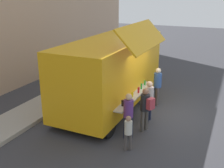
% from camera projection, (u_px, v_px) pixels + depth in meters
% --- Properties ---
extents(ground_plane, '(60.00, 60.00, 0.00)m').
position_uv_depth(ground_plane, '(154.00, 113.00, 11.16)').
color(ground_plane, '#38383D').
extents(food_truck_main, '(6.29, 3.11, 3.64)m').
position_uv_depth(food_truck_main, '(112.00, 71.00, 11.38)').
color(food_truck_main, '#F2A714').
rests_on(food_truck_main, ground).
extents(trash_bin, '(0.60, 0.60, 1.04)m').
position_uv_depth(trash_bin, '(103.00, 68.00, 15.87)').
color(trash_bin, '#2C5E36').
rests_on(trash_bin, ground).
extents(customer_front_ordering, '(0.52, 0.32, 1.59)m').
position_uv_depth(customer_front_ordering, '(149.00, 98.00, 10.22)').
color(customer_front_ordering, '#1E243A').
rests_on(customer_front_ordering, ground).
extents(customer_mid_with_backpack, '(0.42, 0.52, 1.60)m').
position_uv_depth(customer_mid_with_backpack, '(146.00, 106.00, 9.44)').
color(customer_mid_with_backpack, '#4B4741').
rests_on(customer_mid_with_backpack, ground).
extents(customer_rear_waiting, '(0.32, 0.32, 1.60)m').
position_uv_depth(customer_rear_waiting, '(128.00, 112.00, 8.99)').
color(customer_rear_waiting, '#1D2236').
rests_on(customer_rear_waiting, ground).
extents(customer_extra_browsing, '(0.34, 0.34, 1.66)m').
position_uv_depth(customer_extra_browsing, '(158.00, 83.00, 11.72)').
color(customer_extra_browsing, '#4F4545').
rests_on(customer_extra_browsing, ground).
extents(child_near_queue, '(0.24, 0.24, 1.17)m').
position_uv_depth(child_near_queue, '(128.00, 130.00, 8.34)').
color(child_near_queue, '#494341').
rests_on(child_near_queue, ground).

